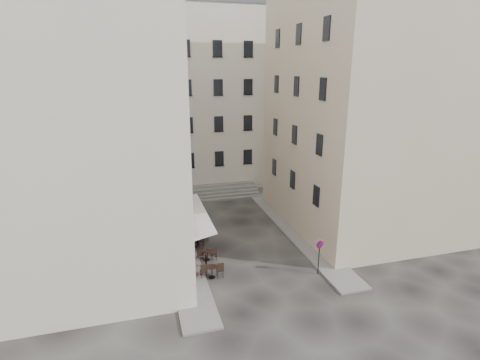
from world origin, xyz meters
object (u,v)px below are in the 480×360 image
object	(u,v)px
pedestrian	(199,226)
bistro_table_a	(212,270)
no_parking_sign	(319,250)
bistro_table_b	(207,254)

from	to	relation	value
pedestrian	bistro_table_a	bearing A→B (deg)	72.34
pedestrian	no_parking_sign	bearing A→B (deg)	115.05
bistro_table_b	pedestrian	size ratio (longest dim) A/B	0.71
bistro_table_a	bistro_table_b	distance (m)	2.24
no_parking_sign	bistro_table_a	distance (m)	6.66
pedestrian	bistro_table_b	bearing A→B (deg)	72.91
no_parking_sign	pedestrian	bearing A→B (deg)	120.71
bistro_table_a	bistro_table_b	bearing A→B (deg)	86.38
bistro_table_b	pedestrian	xyz separation A→B (m)	(0.14, 3.75, 0.43)
no_parking_sign	bistro_table_b	size ratio (longest dim) A/B	1.81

